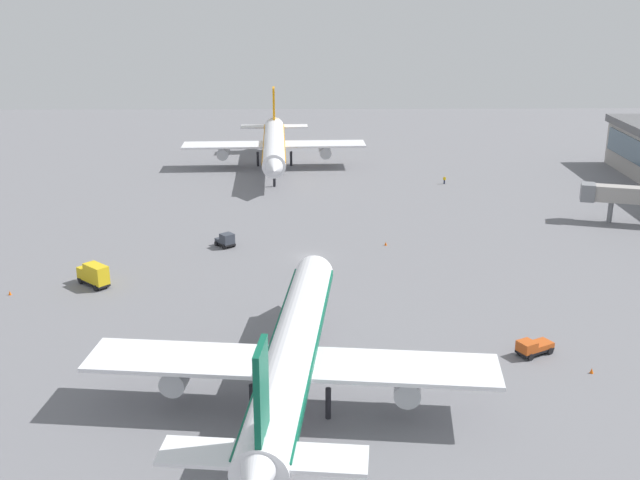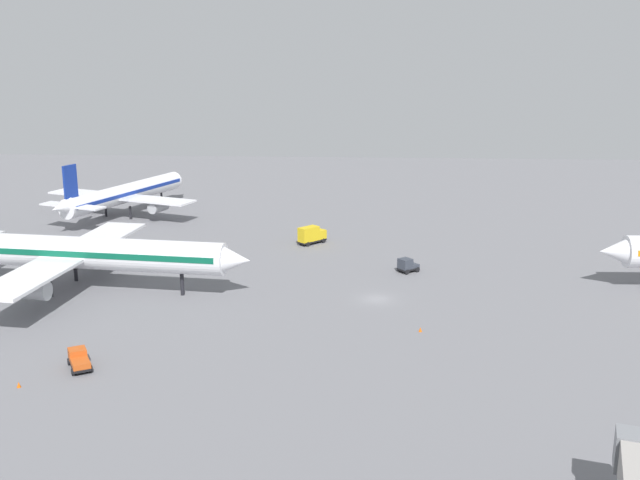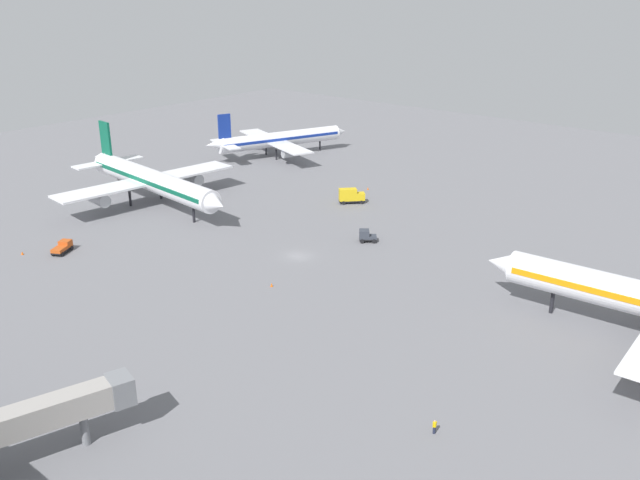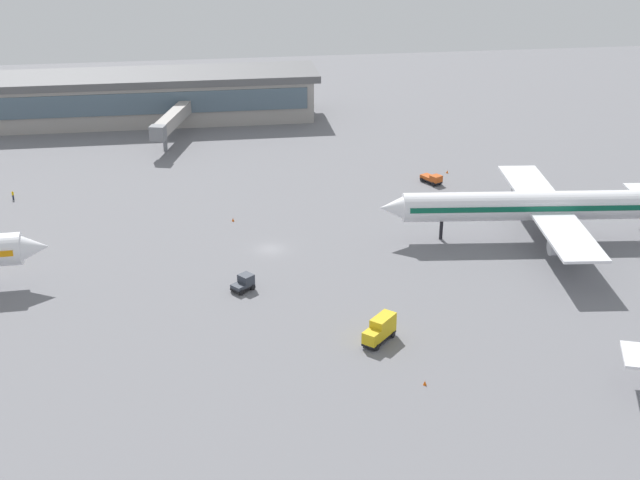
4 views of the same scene
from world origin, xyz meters
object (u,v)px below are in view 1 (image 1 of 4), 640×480
object	(u,v)px
ground_crew_worker	(444,180)
safety_cone_near_gate	(10,293)
airplane_taxiing	(274,144)
pushback_tractor	(533,347)
safety_cone_mid_apron	(592,371)
baggage_tug	(226,240)
catering_truck	(94,275)
safety_cone_far_side	(386,244)
airplane_distant	(293,352)

from	to	relation	value
ground_crew_worker	safety_cone_near_gate	world-z (taller)	ground_crew_worker
airplane_taxiing	pushback_tractor	bearing A→B (deg)	17.69
airplane_taxiing	safety_cone_mid_apron	bearing A→B (deg)	19.57
baggage_tug	ground_crew_worker	size ratio (longest dim) A/B	2.24
catering_truck	safety_cone_far_side	size ratio (longest dim) A/B	8.98
pushback_tractor	safety_cone_mid_apron	size ratio (longest dim) A/B	7.95
baggage_tug	ground_crew_worker	distance (m)	58.01
baggage_tug	catering_truck	bearing A→B (deg)	-84.57
pushback_tractor	safety_cone_mid_apron	bearing A→B (deg)	110.24
airplane_distant	safety_cone_far_side	xyz separation A→B (m)	(49.19, -14.09, -5.40)
safety_cone_near_gate	safety_cone_mid_apron	size ratio (longest dim) A/B	1.00
baggage_tug	ground_crew_worker	xyz separation A→B (m)	(39.95, -42.06, -0.31)
safety_cone_near_gate	pushback_tractor	bearing A→B (deg)	-105.64
baggage_tug	safety_cone_near_gate	bearing A→B (deg)	-93.46
ground_crew_worker	safety_cone_mid_apron	xyz separation A→B (m)	(-83.15, -2.66, -0.55)
airplane_taxiing	catering_truck	world-z (taller)	airplane_taxiing
safety_cone_near_gate	catering_truck	bearing A→B (deg)	-73.32
baggage_tug	pushback_tractor	distance (m)	55.20
baggage_tug	safety_cone_mid_apron	xyz separation A→B (m)	(-43.20, -44.72, -0.86)
pushback_tractor	baggage_tug	bearing A→B (deg)	-73.72
airplane_distant	safety_cone_mid_apron	size ratio (longest dim) A/B	85.86
airplane_distant	airplane_taxiing	bearing A→B (deg)	9.50
airplane_taxiing	safety_cone_mid_apron	size ratio (longest dim) A/B	86.73
airplane_distant	catering_truck	xyz separation A→B (m)	(32.19, 28.81, -4.00)
catering_truck	ground_crew_worker	size ratio (longest dim) A/B	3.23
airplane_taxiing	ground_crew_worker	xyz separation A→B (m)	(-14.11, -36.46, -4.91)
pushback_tractor	safety_cone_far_side	world-z (taller)	pushback_tractor
airplane_distant	safety_cone_near_gate	distance (m)	49.36
airplane_distant	safety_cone_mid_apron	xyz separation A→B (m)	(5.62, -32.82, -5.40)
airplane_taxiing	airplane_distant	bearing A→B (deg)	1.17
pushback_tractor	safety_cone_mid_apron	distance (m)	7.02
baggage_tug	safety_cone_far_side	distance (m)	26.00
pushback_tractor	safety_cone_near_gate	distance (m)	69.70
baggage_tug	pushback_tractor	bearing A→B (deg)	6.45
catering_truck	safety_cone_mid_apron	distance (m)	67.12
safety_cone_far_side	safety_cone_near_gate	bearing A→B (deg)	110.65
airplane_distant	safety_cone_far_side	size ratio (longest dim) A/B	85.86
airplane_taxiing	catering_truck	size ratio (longest dim) A/B	9.66
airplane_distant	catering_truck	bearing A→B (deg)	47.82
safety_cone_near_gate	safety_cone_far_side	bearing A→B (deg)	-69.35
airplane_distant	catering_truck	size ratio (longest dim) A/B	9.56
airplane_distant	safety_cone_mid_apron	distance (m)	33.73
pushback_tractor	ground_crew_worker	bearing A→B (deg)	-121.20
airplane_taxiing	ground_crew_worker	distance (m)	39.40
ground_crew_worker	safety_cone_near_gate	xyz separation A→B (m)	(-59.82, 69.77, -0.55)
airplane_taxiing	safety_cone_near_gate	xyz separation A→B (m)	(-73.94, 33.31, -5.46)
safety_cone_mid_apron	catering_truck	bearing A→B (deg)	66.68
airplane_distant	ground_crew_worker	distance (m)	93.89
airplane_distant	ground_crew_worker	size ratio (longest dim) A/B	30.85
ground_crew_worker	catering_truck	bearing A→B (deg)	148.59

